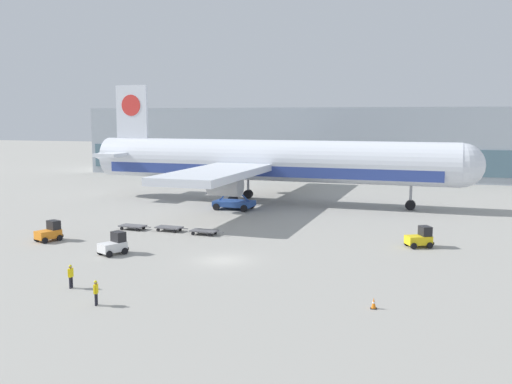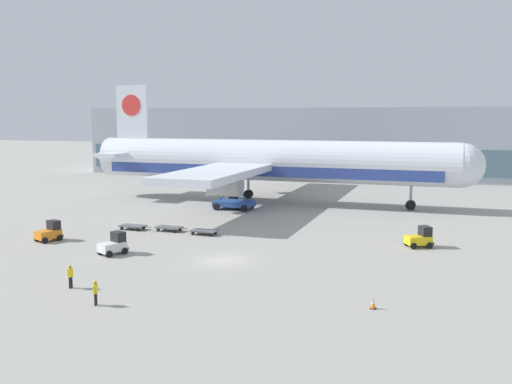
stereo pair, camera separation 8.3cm
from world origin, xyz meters
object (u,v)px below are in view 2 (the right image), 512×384
Objects in this scene: airplane_main at (263,162)px; scissor_lift_loader at (234,194)px; baggage_tug_mid at (114,245)px; baggage_dolly_lead at (133,226)px; baggage_tug_far at (50,232)px; baggage_dolly_second at (169,228)px; baggage_tug_foreground at (420,238)px; baggage_dolly_third at (204,231)px; traffic_cone_near at (373,303)px; ground_crew_far at (95,291)px; ground_crew_near at (70,274)px.

scissor_lift_loader is (-2.00, -6.90, -3.74)m from airplane_main.
baggage_tug_mid reaches higher than baggage_dolly_lead.
baggage_dolly_lead is (5.11, 7.47, -0.49)m from baggage_tug_far.
baggage_dolly_second is at bearing 25.30° from baggage_tug_mid.
baggage_tug_mid is at bearing 175.44° from baggage_tug_foreground.
baggage_tug_mid is at bearing -95.32° from airplane_main.
baggage_tug_foreground is 0.75× the size of baggage_dolly_third.
baggage_tug_far is 34.62m from traffic_cone_near.
baggage_dolly_second is at bearing 9.46° from baggage_dolly_lead.
baggage_dolly_lead is at bearing 10.25° from ground_crew_far.
baggage_dolly_lead is 2.15× the size of ground_crew_near.
baggage_dolly_second is (9.30, 7.84, -0.49)m from baggage_tug_far.
baggage_tug_foreground is 30.27m from baggage_dolly_lead.
baggage_tug_far reaches higher than traffic_cone_near.
traffic_cone_near is at bearing -56.52° from scissor_lift_loader.
ground_crew_far is (1.60, -22.98, 0.60)m from baggage_dolly_third.
scissor_lift_loader is 28.87m from baggage_tug_foreground.
baggage_dolly_second is 2.15× the size of ground_crew_near.
airplane_main is at bearing -1.16° from baggage_tug_far.
baggage_tug_mid reaches higher than ground_crew_near.
scissor_lift_loader is 39.67m from ground_crew_far.
airplane_main is 10.48× the size of scissor_lift_loader.
baggage_tug_far reaches higher than baggage_dolly_second.
airplane_main reaches higher than baggage_tug_mid.
baggage_dolly_lead is 8.52m from baggage_dolly_third.
baggage_dolly_third is (-21.74, -0.59, -0.49)m from baggage_tug_foreground.
baggage_tug_foreground is 31.00m from ground_crew_far.
baggage_dolly_second is at bearing -27.55° from baggage_tug_far.
ground_crew_far is at bearing -81.61° from baggage_dolly_third.
baggage_tug_foreground reaches higher than baggage_dolly_lead.
ground_crew_near is at bearing -79.86° from baggage_dolly_second.
airplane_main is 15.49× the size of baggage_dolly_lead.
ground_crew_near is 2.41× the size of traffic_cone_near.
ground_crew_near is at bearing -68.52° from baggage_dolly_lead.
airplane_main reaches higher than baggage_dolly_lead.
baggage_tug_mid is 1.61× the size of ground_crew_near.
baggage_tug_foreground is 28.47m from baggage_tug_mid.
scissor_lift_loader is 1.48× the size of baggage_dolly_second.
baggage_tug_far is at bearing -132.67° from ground_crew_near.
ground_crew_near is 21.43m from traffic_cone_near.
baggage_dolly_second is at bearing 140.90° from traffic_cone_near.
scissor_lift_loader is at bearing -3.18° from baggage_tug_far.
baggage_tug_mid is at bearing -86.97° from baggage_dolly_second.
airplane_main is 24.01m from baggage_dolly_third.
traffic_cone_near reaches higher than baggage_dolly_third.
baggage_tug_foreground is (22.08, -22.80, -4.96)m from airplane_main.
ground_crew_far is at bearing -62.08° from baggage_dolly_lead.
baggage_dolly_third is (2.33, -16.48, -1.71)m from scissor_lift_loader.
scissor_lift_loader is at bearing 121.58° from traffic_cone_near.
baggage_tug_far is 0.74× the size of baggage_dolly_second.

